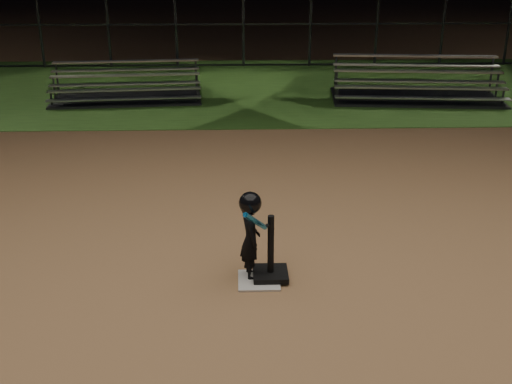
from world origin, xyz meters
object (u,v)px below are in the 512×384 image
object	(u,v)px
home_plate	(259,280)
bleacher_right	(416,91)
bleacher_left	(127,93)
child_batter	(250,233)
batting_tee	(271,266)

from	to	relation	value
home_plate	bleacher_right	xyz separation A→B (m)	(4.03, 8.50, 0.19)
home_plate	bleacher_left	size ratio (longest dim) A/B	0.13
bleacher_left	child_batter	bearing A→B (deg)	-77.46
home_plate	bleacher_right	world-z (taller)	bleacher_right
home_plate	child_batter	xyz separation A→B (m)	(-0.09, 0.10, 0.52)
batting_tee	bleacher_left	distance (m)	9.07
batting_tee	child_batter	world-z (taller)	child_batter
child_batter	bleacher_left	world-z (taller)	child_batter
batting_tee	child_batter	size ratio (longest dim) A/B	0.72
child_batter	bleacher_right	bearing A→B (deg)	-35.55
home_plate	batting_tee	distance (m)	0.20
batting_tee	bleacher_left	bearing A→B (deg)	108.96
batting_tee	home_plate	bearing A→B (deg)	-152.16
home_plate	child_batter	world-z (taller)	child_batter
batting_tee	bleacher_left	world-z (taller)	bleacher_left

